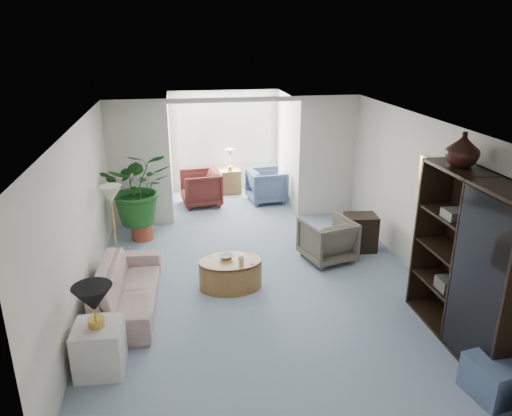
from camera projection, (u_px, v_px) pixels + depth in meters
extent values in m
plane|color=#8BA3B8|center=(263.00, 290.00, 7.32)|extent=(6.00, 6.00, 0.00)
plane|color=#8BA3B8|center=(231.00, 202.00, 11.13)|extent=(2.60, 2.60, 0.00)
cube|color=beige|center=(139.00, 165.00, 9.39)|extent=(1.20, 0.12, 2.50)
cube|color=beige|center=(328.00, 157.00, 9.98)|extent=(1.20, 0.12, 2.50)
cube|color=beige|center=(235.00, 100.00, 9.27)|extent=(2.60, 0.12, 0.10)
cube|color=white|center=(225.00, 133.00, 11.65)|extent=(2.20, 0.02, 1.50)
cube|color=white|center=(225.00, 133.00, 11.63)|extent=(2.20, 0.02, 1.50)
cube|color=beige|center=(431.00, 176.00, 7.04)|extent=(0.04, 0.50, 0.40)
imported|color=#BAAD9D|center=(127.00, 288.00, 6.77)|extent=(0.89, 2.07, 0.60)
cube|color=silver|center=(100.00, 348.00, 5.49)|extent=(0.55, 0.55, 0.58)
cone|color=black|center=(93.00, 299.00, 5.27)|extent=(0.44, 0.44, 0.30)
cone|color=beige|center=(111.00, 194.00, 7.66)|extent=(0.36, 0.36, 0.28)
cylinder|color=olive|center=(231.00, 274.00, 7.32)|extent=(1.19, 1.19, 0.45)
imported|color=silver|center=(226.00, 256.00, 7.32)|extent=(0.26, 0.26, 0.05)
imported|color=beige|center=(241.00, 260.00, 7.16)|extent=(0.12, 0.12, 0.09)
imported|color=#5D5649|center=(327.00, 240.00, 8.18)|extent=(0.96, 0.98, 0.73)
cube|color=black|center=(360.00, 232.00, 8.58)|extent=(0.58, 0.48, 0.65)
cube|color=black|center=(471.00, 263.00, 5.79)|extent=(0.51, 1.92, 2.13)
imported|color=black|center=(463.00, 149.00, 5.82)|extent=(0.40, 0.40, 0.42)
cube|color=slate|center=(496.00, 377.00, 5.14)|extent=(0.61, 0.61, 0.42)
cylinder|color=brown|center=(142.00, 231.00, 9.09)|extent=(0.40, 0.40, 0.32)
imported|color=#1A4E1B|center=(139.00, 187.00, 8.80)|extent=(1.25, 1.08, 1.39)
imported|color=slate|center=(267.00, 186.00, 11.06)|extent=(0.91, 0.89, 0.75)
imported|color=#51211B|center=(201.00, 188.00, 10.82)|extent=(0.94, 0.92, 0.78)
cube|color=olive|center=(230.00, 182.00, 11.67)|extent=(0.50, 0.41, 0.57)
cube|color=#2B2521|center=(491.00, 237.00, 5.31)|extent=(0.30, 0.26, 0.16)
cube|color=#3C3A36|center=(450.00, 284.00, 6.17)|extent=(0.30, 0.26, 0.16)
cube|color=#2A2724|center=(487.00, 317.00, 5.45)|extent=(0.30, 0.26, 0.16)
cube|color=#403E3B|center=(474.00, 266.00, 5.65)|extent=(0.30, 0.26, 0.16)
cube|color=#54514E|center=(457.00, 216.00, 5.94)|extent=(0.30, 0.26, 0.16)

